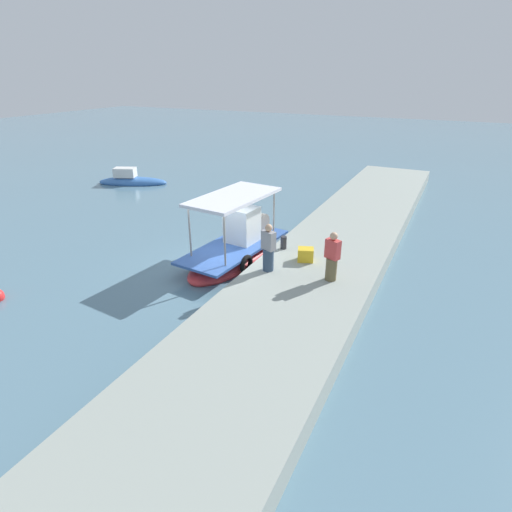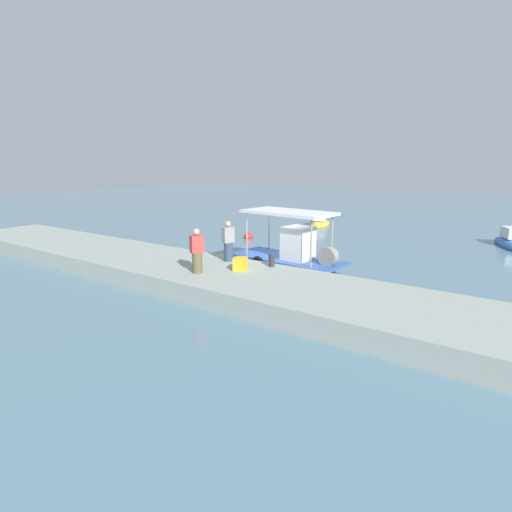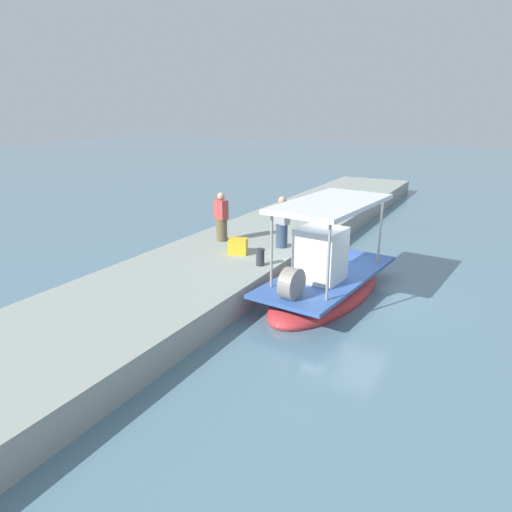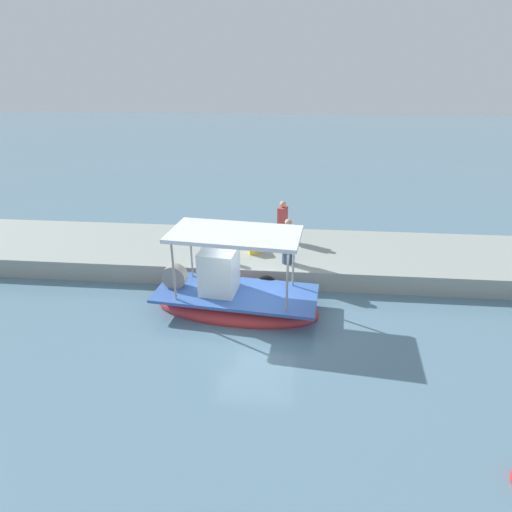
{
  "view_description": "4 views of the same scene",
  "coord_description": "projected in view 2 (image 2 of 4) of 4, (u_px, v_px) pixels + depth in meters",
  "views": [
    {
      "loc": [
        -12.64,
        -7.78,
        7.05
      ],
      "look_at": [
        0.01,
        -1.54,
        0.72
      ],
      "focal_mm": 29.11,
      "sensor_mm": 36.0,
      "label": 1
    },
    {
      "loc": [
        9.52,
        -15.16,
        4.69
      ],
      "look_at": [
        0.46,
        -2.36,
        1.1
      ],
      "focal_mm": 28.25,
      "sensor_mm": 36.0,
      "label": 2
    },
    {
      "loc": [
        12.4,
        3.8,
        5.07
      ],
      "look_at": [
        1.2,
        -2.28,
        1.03
      ],
      "focal_mm": 32.71,
      "sensor_mm": 36.0,
      "label": 3
    },
    {
      "loc": [
        -1.03,
        11.28,
        7.28
      ],
      "look_at": [
        0.2,
        -1.92,
        1.2
      ],
      "focal_mm": 29.29,
      "sensor_mm": 36.0,
      "label": 4
    }
  ],
  "objects": [
    {
      "name": "ground_plane",
      "position": [
        278.0,
        269.0,
        18.47
      ],
      "size": [
        120.0,
        120.0,
        0.0
      ],
      "primitive_type": "plane",
      "color": "slate"
    },
    {
      "name": "dock_quay",
      "position": [
        224.0,
        280.0,
        15.33
      ],
      "size": [
        36.0,
        4.24,
        0.73
      ],
      "primitive_type": "cube",
      "color": "#949D94",
      "rests_on": "ground_plane"
    },
    {
      "name": "main_fishing_boat",
      "position": [
        289.0,
        262.0,
        17.69
      ],
      "size": [
        5.56,
        2.62,
        3.07
      ],
      "color": "red",
      "rests_on": "ground_plane"
    },
    {
      "name": "fisherman_near_bollard",
      "position": [
        228.0,
        243.0,
        16.68
      ],
      "size": [
        0.48,
        0.54,
        1.68
      ],
      "color": "#30445C",
      "rests_on": "dock_quay"
    },
    {
      "name": "fisherman_by_crate",
      "position": [
        197.0,
        253.0,
        14.83
      ],
      "size": [
        0.48,
        0.53,
        1.67
      ],
      "color": "brown",
      "rests_on": "dock_quay"
    },
    {
      "name": "mooring_bollard",
      "position": [
        272.0,
        260.0,
        15.88
      ],
      "size": [
        0.24,
        0.24,
        0.5
      ],
      "primitive_type": "cylinder",
      "color": "#2D2D33",
      "rests_on": "dock_quay"
    },
    {
      "name": "cargo_crate",
      "position": [
        240.0,
        264.0,
        15.36
      ],
      "size": [
        0.61,
        0.68,
        0.48
      ],
      "primitive_type": "cube",
      "rotation": [
        0.0,
        0.0,
        1.91
      ],
      "color": "gold",
      "rests_on": "dock_quay"
    },
    {
      "name": "marker_buoy",
      "position": [
        248.0,
        237.0,
        25.93
      ],
      "size": [
        0.57,
        0.57,
        0.57
      ],
      "color": "red",
      "rests_on": "ground_plane"
    },
    {
      "name": "moored_boat_mid",
      "position": [
        320.0,
        223.0,
        31.51
      ],
      "size": [
        2.35,
        3.78,
        1.23
      ],
      "color": "gold",
      "rests_on": "ground_plane"
    }
  ]
}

